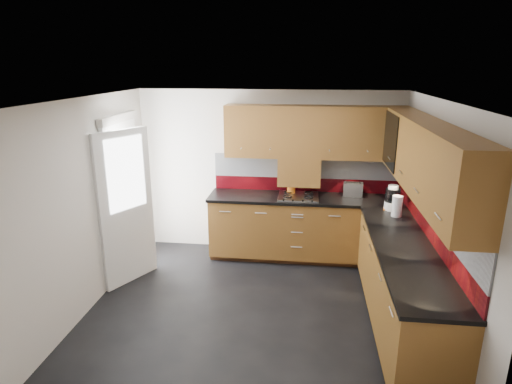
# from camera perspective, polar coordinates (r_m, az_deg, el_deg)

# --- Properties ---
(room) EXTENTS (4.00, 3.80, 2.64)m
(room) POSITION_cam_1_polar(r_m,az_deg,el_deg) (4.52, -0.36, 0.73)
(room) COLOR black
(base_cabinets) EXTENTS (2.70, 3.20, 0.95)m
(base_cabinets) POSITION_cam_1_polar(r_m,az_deg,el_deg) (5.55, 11.73, -8.19)
(base_cabinets) COLOR brown
(base_cabinets) RESTS_ON room
(countertop) EXTENTS (2.72, 3.22, 0.04)m
(countertop) POSITION_cam_1_polar(r_m,az_deg,el_deg) (5.35, 11.90, -3.56)
(countertop) COLOR black
(countertop) RESTS_ON base_cabinets
(backsplash) EXTENTS (2.70, 3.20, 0.54)m
(backsplash) POSITION_cam_1_polar(r_m,az_deg,el_deg) (5.50, 14.21, 0.01)
(backsplash) COLOR #650911
(backsplash) RESTS_ON countertop
(upper_cabinets) EXTENTS (2.50, 3.20, 0.72)m
(upper_cabinets) POSITION_cam_1_polar(r_m,az_deg,el_deg) (5.21, 14.38, 6.20)
(upper_cabinets) COLOR brown
(upper_cabinets) RESTS_ON room
(extractor_hood) EXTENTS (0.60, 0.33, 0.40)m
(extractor_hood) POSITION_cam_1_polar(r_m,az_deg,el_deg) (6.12, 5.79, 2.81)
(extractor_hood) COLOR brown
(extractor_hood) RESTS_ON room
(glass_cabinet) EXTENTS (0.32, 0.80, 0.66)m
(glass_cabinet) POSITION_cam_1_polar(r_m,az_deg,el_deg) (5.56, 18.98, 6.74)
(glass_cabinet) COLOR black
(glass_cabinet) RESTS_ON room
(back_door) EXTENTS (0.42, 1.19, 2.04)m
(back_door) POSITION_cam_1_polar(r_m,az_deg,el_deg) (5.82, -17.03, -1.11)
(back_door) COLOR white
(back_door) RESTS_ON room
(gas_hob) EXTENTS (0.56, 0.50, 0.04)m
(gas_hob) POSITION_cam_1_polar(r_m,az_deg,el_deg) (6.05, 5.66, -0.56)
(gas_hob) COLOR silver
(gas_hob) RESTS_ON countertop
(utensil_pot) EXTENTS (0.12, 0.12, 0.43)m
(utensil_pot) POSITION_cam_1_polar(r_m,az_deg,el_deg) (6.17, 4.72, 0.60)
(utensil_pot) COLOR orange
(utensil_pot) RESTS_ON countertop
(toaster) EXTENTS (0.28, 0.19, 0.20)m
(toaster) POSITION_cam_1_polar(r_m,az_deg,el_deg) (6.22, 12.81, 0.35)
(toaster) COLOR silver
(toaster) RESTS_ON countertop
(food_processor) EXTENTS (0.20, 0.20, 0.33)m
(food_processor) POSITION_cam_1_polar(r_m,az_deg,el_deg) (5.74, 17.73, -0.85)
(food_processor) COLOR white
(food_processor) RESTS_ON countertop
(paper_towel) EXTENTS (0.15, 0.15, 0.26)m
(paper_towel) POSITION_cam_1_polar(r_m,az_deg,el_deg) (5.52, 18.29, -1.81)
(paper_towel) COLOR white
(paper_towel) RESTS_ON countertop
(orange_cloth) EXTENTS (0.14, 0.13, 0.01)m
(orange_cloth) POSITION_cam_1_polar(r_m,az_deg,el_deg) (5.78, 17.24, -2.17)
(orange_cloth) COLOR orange
(orange_cloth) RESTS_ON countertop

